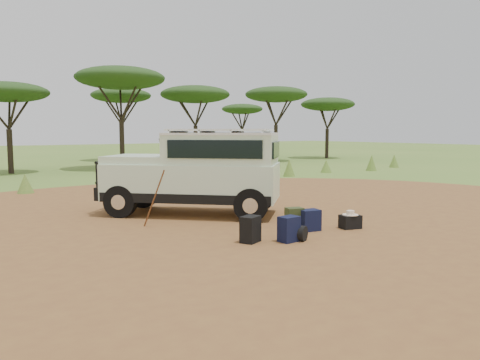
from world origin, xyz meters
TOP-DOWN VIEW (x-y plane):
  - ground at (0.00, 0.00)m, footprint 140.00×140.00m
  - dirt_clearing at (0.00, 0.00)m, footprint 23.00×23.00m
  - grass_fringe at (0.12, 8.67)m, footprint 36.60×1.60m
  - acacia_treeline at (0.75, 19.81)m, footprint 46.70×13.20m
  - safari_vehicle at (-0.06, 1.88)m, footprint 4.60×4.61m
  - walking_staff at (-1.76, 0.99)m, footprint 0.38×0.46m
  - backpack_black at (-0.83, -1.52)m, footprint 0.48×0.43m
  - backpack_navy at (-0.15, -1.93)m, footprint 0.42×0.31m
  - backpack_olive at (0.67, -1.17)m, footprint 0.44×0.37m
  - duffel_navy at (0.93, -1.39)m, footprint 0.49×0.40m
  - hard_case at (1.86, -1.76)m, footprint 0.51×0.42m
  - stuff_sack at (0.06, -1.96)m, footprint 0.43×0.43m
  - safari_hat at (1.86, -1.76)m, footprint 0.36×0.36m

SIDE VIEW (x-z plane):
  - ground at x=0.00m, z-range 0.00..0.00m
  - dirt_clearing at x=0.00m, z-range 0.00..0.01m
  - hard_case at x=1.86m, z-range 0.00..0.32m
  - stuff_sack at x=0.06m, z-range 0.00..0.32m
  - duffel_navy at x=0.93m, z-range 0.00..0.48m
  - backpack_olive at x=0.67m, z-range 0.00..0.52m
  - backpack_navy at x=-0.15m, z-range 0.00..0.53m
  - backpack_black at x=-0.83m, z-range 0.00..0.54m
  - safari_hat at x=1.86m, z-range 0.30..0.41m
  - grass_fringe at x=0.12m, z-range -0.05..0.85m
  - walking_staff at x=-1.76m, z-range 0.00..1.35m
  - safari_vehicle at x=-0.06m, z-range -0.04..2.25m
  - acacia_treeline at x=0.75m, z-range 1.74..8.00m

